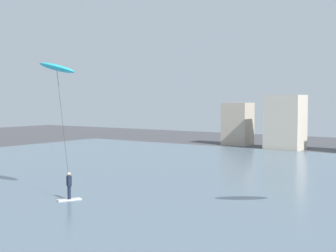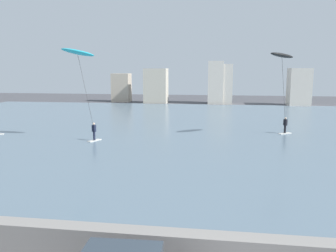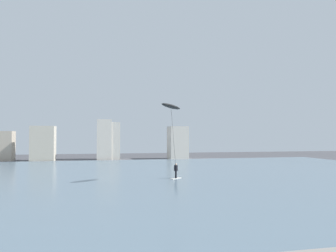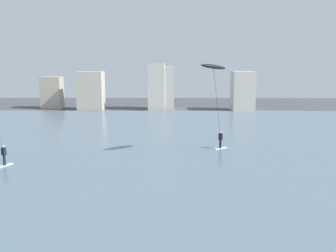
% 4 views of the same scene
% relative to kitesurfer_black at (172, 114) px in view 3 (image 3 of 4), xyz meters
% --- Properties ---
extents(water_bay, '(84.00, 52.00, 0.10)m').
position_rel_kitesurfer_black_xyz_m(water_bay, '(-5.27, 3.93, -6.95)').
color(water_bay, slate).
rests_on(water_bay, ground).
extents(far_shore_buildings, '(36.93, 6.04, 7.94)m').
position_rel_kitesurfer_black_xyz_m(far_shore_buildings, '(-7.66, 32.11, -3.54)').
color(far_shore_buildings, '#B7A893').
rests_on(far_shore_buildings, ground).
extents(kitesurfer_black, '(3.18, 4.12, 7.98)m').
position_rel_kitesurfer_black_xyz_m(kitesurfer_black, '(0.00, 0.00, 0.00)').
color(kitesurfer_black, silver).
rests_on(kitesurfer_black, water_bay).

